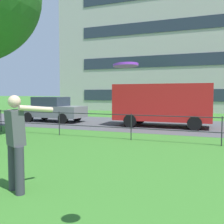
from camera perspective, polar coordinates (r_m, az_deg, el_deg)
The scene contains 6 objects.
street_strip at distance 14.73m, azimuth 16.04°, elevation -2.96°, with size 80.00×6.73×0.01m, color #4C4C51.
park_fence at distance 9.60m, azimuth 13.19°, elevation -2.61°, with size 28.44×0.04×1.00m.
person_thrower at distance 4.98m, azimuth -20.00°, elevation -5.72°, with size 0.75×0.67×1.72m.
frisbee at distance 2.84m, azimuth 2.96°, elevation 10.07°, with size 0.38×0.38×0.04m.
car_grey_right at distance 16.90m, azimuth -12.72°, elevation 0.61°, with size 4.02×1.86×1.54m.
panel_van_left at distance 14.21m, azimuth 10.95°, elevation 2.00°, with size 5.01×2.13×2.24m.
Camera 1 is at (1.36, 2.96, 1.75)m, focal length 42.36 mm.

